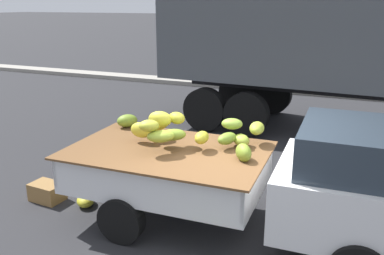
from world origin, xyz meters
TOP-DOWN VIEW (x-y plane):
  - ground at (0.00, 0.00)m, footprint 220.00×220.00m
  - curb_strip at (0.00, 10.03)m, footprint 80.00×0.80m
  - pickup_truck at (0.92, 0.29)m, footprint 5.02×1.96m
  - fallen_banana_bunch_near_tailgate at (-2.41, 0.04)m, footprint 0.44×0.47m
  - produce_crate at (-3.10, -0.04)m, footprint 0.54×0.40m

SIDE VIEW (x-z plane):
  - ground at x=0.00m, z-range 0.00..0.00m
  - curb_strip at x=0.00m, z-range 0.00..0.16m
  - fallen_banana_bunch_near_tailgate at x=-2.41m, z-range 0.00..0.18m
  - produce_crate at x=-3.10m, z-range 0.00..0.29m
  - pickup_truck at x=0.92m, z-range 0.04..1.74m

